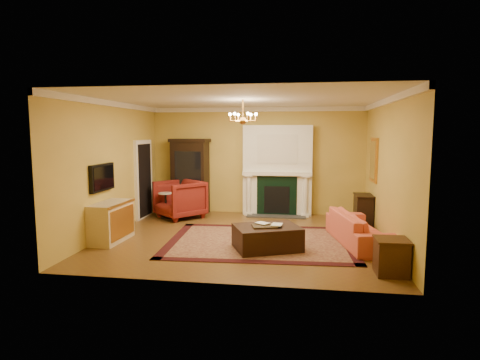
% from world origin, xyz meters
% --- Properties ---
extents(floor, '(6.00, 5.50, 0.02)m').
position_xyz_m(floor, '(0.00, 0.00, -0.01)').
color(floor, brown).
rests_on(floor, ground).
extents(ceiling, '(6.00, 5.50, 0.02)m').
position_xyz_m(ceiling, '(0.00, 0.00, 3.01)').
color(ceiling, silver).
rests_on(ceiling, wall_back).
extents(wall_back, '(6.00, 0.02, 3.00)m').
position_xyz_m(wall_back, '(0.00, 2.76, 1.50)').
color(wall_back, gold).
rests_on(wall_back, floor).
extents(wall_front, '(6.00, 0.02, 3.00)m').
position_xyz_m(wall_front, '(0.00, -2.76, 1.50)').
color(wall_front, gold).
rests_on(wall_front, floor).
extents(wall_left, '(0.02, 5.50, 3.00)m').
position_xyz_m(wall_left, '(-3.01, 0.00, 1.50)').
color(wall_left, gold).
rests_on(wall_left, floor).
extents(wall_right, '(0.02, 5.50, 3.00)m').
position_xyz_m(wall_right, '(3.01, 0.00, 1.50)').
color(wall_right, gold).
rests_on(wall_right, floor).
extents(fireplace, '(1.90, 0.70, 2.50)m').
position_xyz_m(fireplace, '(0.60, 2.57, 1.19)').
color(fireplace, white).
rests_on(fireplace, wall_back).
extents(crown_molding, '(6.00, 5.50, 0.12)m').
position_xyz_m(crown_molding, '(0.00, 0.96, 2.94)').
color(crown_molding, white).
rests_on(crown_molding, ceiling).
extents(doorway, '(0.08, 1.05, 2.10)m').
position_xyz_m(doorway, '(-2.95, 1.70, 1.05)').
color(doorway, white).
rests_on(doorway, wall_left).
extents(tv_panel, '(0.09, 0.95, 0.58)m').
position_xyz_m(tv_panel, '(-2.95, -0.60, 1.35)').
color(tv_panel, black).
rests_on(tv_panel, wall_left).
extents(gilt_mirror, '(0.06, 0.76, 1.05)m').
position_xyz_m(gilt_mirror, '(2.97, 1.40, 1.65)').
color(gilt_mirror, gold).
rests_on(gilt_mirror, wall_right).
extents(chandelier, '(0.63, 0.55, 0.53)m').
position_xyz_m(chandelier, '(-0.00, 0.00, 2.61)').
color(chandelier, '#BB8133').
rests_on(chandelier, ceiling).
extents(oriental_rug, '(3.99, 3.08, 0.02)m').
position_xyz_m(oriental_rug, '(0.41, -0.32, 0.01)').
color(oriental_rug, '#400D15').
rests_on(oriental_rug, floor).
extents(china_cabinet, '(1.07, 0.59, 2.03)m').
position_xyz_m(china_cabinet, '(-1.88, 2.49, 1.02)').
color(china_cabinet, black).
rests_on(china_cabinet, floor).
extents(wingback_armchair, '(1.49, 1.48, 1.12)m').
position_xyz_m(wingback_armchair, '(-1.97, 1.76, 0.56)').
color(wingback_armchair, maroon).
rests_on(wingback_armchair, floor).
extents(pedestal_table, '(0.39, 0.39, 0.70)m').
position_xyz_m(pedestal_table, '(-2.33, 1.64, 0.41)').
color(pedestal_table, black).
rests_on(pedestal_table, floor).
extents(commode, '(0.57, 1.14, 0.84)m').
position_xyz_m(commode, '(-2.73, -0.72, 0.42)').
color(commode, beige).
rests_on(commode, floor).
extents(coral_sofa, '(1.06, 2.29, 0.86)m').
position_xyz_m(coral_sofa, '(2.48, -0.15, 0.43)').
color(coral_sofa, '#D04C42').
rests_on(coral_sofa, floor).
extents(end_table, '(0.50, 0.50, 0.57)m').
position_xyz_m(end_table, '(2.72, -1.94, 0.28)').
color(end_table, '#361F0E').
rests_on(end_table, floor).
extents(console_table, '(0.39, 0.68, 0.76)m').
position_xyz_m(console_table, '(2.78, 1.48, 0.38)').
color(console_table, black).
rests_on(console_table, floor).
extents(leather_ottoman, '(1.48, 1.30, 0.46)m').
position_xyz_m(leather_ottoman, '(0.60, -0.85, 0.25)').
color(leather_ottoman, black).
rests_on(leather_ottoman, oriental_rug).
extents(ottoman_tray, '(0.54, 0.47, 0.03)m').
position_xyz_m(ottoman_tray, '(0.56, -0.92, 0.49)').
color(ottoman_tray, black).
rests_on(ottoman_tray, leather_ottoman).
extents(book_a, '(0.13, 0.17, 0.26)m').
position_xyz_m(book_a, '(0.45, -0.88, 0.64)').
color(book_a, gray).
rests_on(book_a, ottoman_tray).
extents(book_b, '(0.20, 0.04, 0.28)m').
position_xyz_m(book_b, '(0.70, -0.86, 0.64)').
color(book_b, gray).
rests_on(book_b, ottoman_tray).
extents(topiary_left, '(0.15, 0.15, 0.41)m').
position_xyz_m(topiary_left, '(-0.19, 2.53, 1.45)').
color(topiary_left, gray).
rests_on(topiary_left, fireplace).
extents(topiary_right, '(0.16, 0.16, 0.44)m').
position_xyz_m(topiary_right, '(1.33, 2.53, 1.47)').
color(topiary_right, gray).
rests_on(topiary_right, fireplace).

